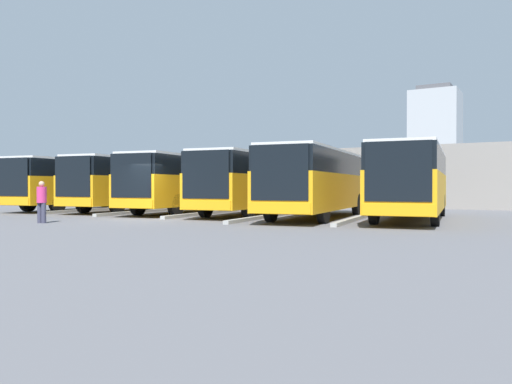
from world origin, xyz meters
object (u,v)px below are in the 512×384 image
object	(u,v)px
bus_0	(412,180)
pedestrian	(42,201)
bus_3	(190,181)
bus_5	(83,182)
bus_1	(319,180)
bus_4	(137,182)
bus_2	(255,181)

from	to	relation	value
bus_0	pedestrian	size ratio (longest dim) A/B	6.67
bus_3	pedestrian	size ratio (longest dim) A/B	6.67
bus_0	bus_5	world-z (taller)	same
bus_0	bus_1	xyz separation A→B (m)	(4.07, 0.81, 0.00)
bus_3	bus_4	bearing A→B (deg)	-9.23
bus_1	bus_5	distance (m)	16.29
bus_3	bus_4	size ratio (longest dim) A/B	1.00
bus_1	bus_5	xyz separation A→B (m)	(16.29, -0.46, 0.00)
bus_4	bus_1	bearing A→B (deg)	167.65
bus_4	bus_5	bearing A→B (deg)	0.14
bus_3	bus_5	world-z (taller)	same
bus_1	pedestrian	xyz separation A→B (m)	(8.31, 8.56, -0.85)
pedestrian	bus_2	bearing A→B (deg)	-120.75
bus_0	bus_1	world-z (taller)	same
bus_3	bus_1	bearing A→B (deg)	166.10
bus_2	bus_4	bearing A→B (deg)	-7.11
bus_1	bus_4	world-z (taller)	same
bus_1	bus_3	bearing A→B (deg)	-13.90
bus_0	bus_3	size ratio (longest dim) A/B	1.00
bus_4	bus_5	xyz separation A→B (m)	(4.07, 0.55, 0.00)
bus_3	bus_4	distance (m)	4.07
bus_5	pedestrian	bearing A→B (deg)	123.87
bus_4	bus_5	distance (m)	4.11
bus_1	bus_5	bearing A→B (deg)	-9.22
bus_5	bus_0	bearing A→B (deg)	173.38
bus_1	bus_4	bearing A→B (deg)	-12.35
bus_4	bus_0	bearing A→B (deg)	171.68
bus_1	bus_4	size ratio (longest dim) A/B	1.00
bus_2	bus_5	distance (m)	12.23
bus_1	bus_4	xyz separation A→B (m)	(12.21, -1.01, 0.00)
bus_2	pedestrian	distance (m)	10.57
bus_1	bus_3	size ratio (longest dim) A/B	1.00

